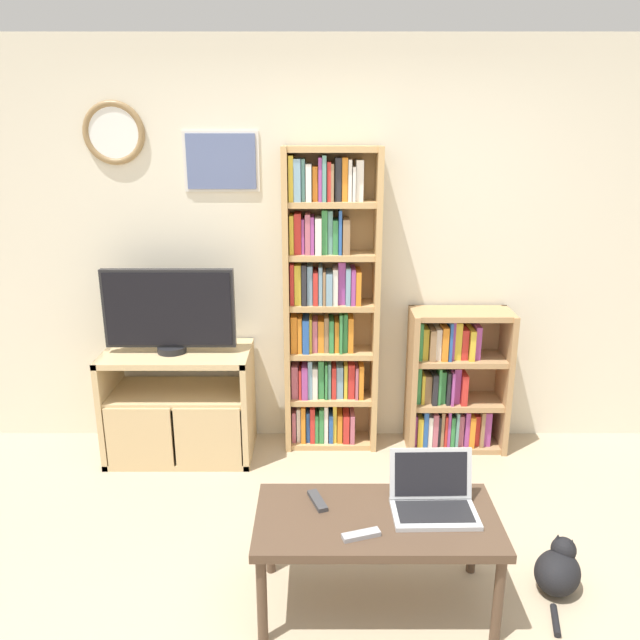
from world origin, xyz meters
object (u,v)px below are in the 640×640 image
tv_stand (180,404)px  remote_near_laptop (318,501)px  remote_far_from_laptop (361,535)px  television (169,311)px  cat (559,569)px  coffee_table (377,526)px  bookshelf_tall (327,306)px  laptop (433,497)px  bookshelf_short (452,384)px

tv_stand → remote_near_laptop: 1.54m
remote_far_from_laptop → tv_stand: bearing=-162.1°
tv_stand → television: size_ratio=1.14×
remote_near_laptop → cat: remote_near_laptop is taller
television → coffee_table: size_ratio=0.77×
bookshelf_tall → laptop: bearing=-73.0°
bookshelf_tall → bookshelf_short: size_ratio=2.07×
television → remote_near_laptop: television is taller
remote_near_laptop → remote_far_from_laptop: (0.18, -0.24, 0.00)m
cat → television: bearing=-175.7°
television → bookshelf_short: bearing=4.5°
bookshelf_short → coffee_table: bearing=-112.7°
bookshelf_tall → remote_far_from_laptop: (0.12, -1.66, -0.51)m
laptop → cat: bearing=2.5°
bookshelf_short → laptop: size_ratio=2.56×
remote_far_from_laptop → coffee_table: bearing=133.3°
remote_near_laptop → television: bearing=106.7°
television → bookshelf_tall: bookshelf_tall is taller
bookshelf_tall → remote_far_from_laptop: 1.74m
tv_stand → bookshelf_tall: 1.14m
television → cat: 2.55m
laptop → cat: laptop is taller
laptop → remote_far_from_laptop: size_ratio=2.24×
remote_near_laptop → remote_far_from_laptop: size_ratio=1.00×
coffee_table → television: bearing=131.0°
bookshelf_tall → coffee_table: size_ratio=1.86×
remote_near_laptop → remote_far_from_laptop: bearing=-73.2°
coffee_table → remote_far_from_laptop: bearing=-118.8°
bookshelf_short → laptop: bookshelf_short is taller
television → cat: size_ratio=1.79×
bookshelf_tall → bookshelf_short: bookshelf_tall is taller
laptop → remote_far_from_laptop: bearing=-150.0°
television → bookshelf_tall: size_ratio=0.41×
television → bookshelf_short: size_ratio=0.85×
remote_near_laptop → laptop: bearing=-25.0°
tv_stand → laptop: 1.92m
television → remote_far_from_laptop: bearing=-53.7°
tv_stand → remote_far_from_laptop: 1.85m
bookshelf_tall → cat: size_ratio=4.35×
coffee_table → remote_near_laptop: (-0.26, 0.10, 0.06)m
bookshelf_short → remote_far_from_laptop: bookshelf_short is taller
remote_far_from_laptop → cat: remote_far_from_laptop is taller
tv_stand → remote_far_from_laptop: bearing=-54.3°
cat → bookshelf_tall: bearing=162.6°
bookshelf_tall → remote_far_from_laptop: bookshelf_tall is taller
tv_stand → coffee_table: bearing=-49.6°
television → laptop: size_ratio=2.17×
coffee_table → laptop: size_ratio=2.84×
bookshelf_short → laptop: (-0.38, -1.44, 0.08)m
coffee_table → bookshelf_short: bearing=67.3°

